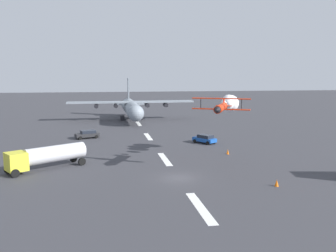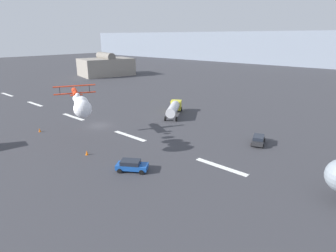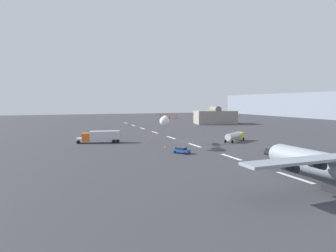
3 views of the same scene
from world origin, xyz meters
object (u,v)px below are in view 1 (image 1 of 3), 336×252
Objects in this scene: fuel_tanker_truck at (46,156)px; traffic_cone_near at (277,183)px; followme_car_yellow at (205,139)px; cargo_transport_plane at (132,108)px; stunt_biplane_red at (228,104)px; airport_staff_sedan at (87,134)px; traffic_cone_far at (228,152)px.

fuel_tanker_truck is 28.11m from traffic_cone_near.
traffic_cone_near is at bearing -114.87° from fuel_tanker_truck.
followme_car_yellow is at bearing -61.68° from fuel_tanker_truck.
followme_car_yellow is at bearing 1.78° from traffic_cone_near.
cargo_transport_plane reaches higher than fuel_tanker_truck.
cargo_transport_plane reaches higher than followme_car_yellow.
stunt_biplane_red is 12.79m from followme_car_yellow.
fuel_tanker_truck is at bearing 95.95° from stunt_biplane_red.
airport_staff_sedan reaches higher than traffic_cone_near.
airport_staff_sedan is at bearing -10.75° from fuel_tanker_truck.
stunt_biplane_red reaches higher than fuel_tanker_truck.
traffic_cone_far is at bearing -23.74° from stunt_biplane_red.
airport_staff_sedan is (19.40, 20.81, -7.00)m from stunt_biplane_red.
cargo_transport_plane is 44.28× the size of traffic_cone_far.
followme_car_yellow is (10.70, 0.29, -7.00)m from stunt_biplane_red.
stunt_biplane_red is 1.49× the size of fuel_tanker_truck.
airport_staff_sedan is (22.01, -4.18, -0.94)m from fuel_tanker_truck.
cargo_transport_plane is 44.28× the size of traffic_cone_near.
cargo_transport_plane is at bearing -22.51° from airport_staff_sedan.
followme_car_yellow is 6.01× the size of traffic_cone_far.
traffic_cone_far is at bearing -80.73° from fuel_tanker_truck.
stunt_biplane_red is 19.37× the size of traffic_cone_far.
traffic_cone_far is (-17.82, -21.50, -0.44)m from airport_staff_sedan.
followme_car_yellow is 6.01× the size of traffic_cone_near.
followme_car_yellow is at bearing -163.40° from cargo_transport_plane.
traffic_cone_far is at bearing -173.79° from followme_car_yellow.
cargo_transport_plane is 3.41× the size of fuel_tanker_truck.
followme_car_yellow is 25.13m from traffic_cone_near.
stunt_biplane_red is at bearing -84.05° from fuel_tanker_truck.
fuel_tanker_truck is at bearing 99.27° from traffic_cone_far.
cargo_transport_plane is 45.97m from stunt_biplane_red.
traffic_cone_near is (-11.81, -25.47, -1.38)m from fuel_tanker_truck.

